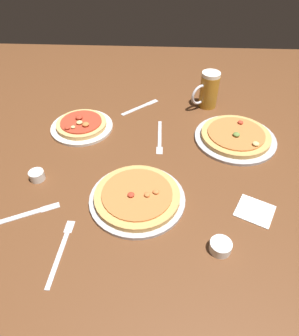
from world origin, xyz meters
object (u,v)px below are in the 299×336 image
ramekin_butter (220,247)px  knife_spare (24,215)px  beer_mug_dark (208,90)px  pizza_plate_near (137,197)px  ramekin_sauce (37,175)px  knife_right (140,107)px  fork_spare (160,137)px  napkin_folded (255,211)px  pizza_plate_side (235,137)px  pizza_plate_far (82,125)px  fork_left (61,250)px

ramekin_butter → knife_spare: ramekin_butter is taller
beer_mug_dark → ramekin_butter: size_ratio=2.62×
pizza_plate_near → ramekin_sauce: size_ratio=5.99×
beer_mug_dark → knife_right: beer_mug_dark is taller
ramekin_butter → fork_spare: 0.56m
napkin_folded → knife_right: 0.74m
pizza_plate_side → ramekin_butter: pizza_plate_side is taller
pizza_plate_far → napkin_folded: pizza_plate_far is taller
knife_right → pizza_plate_near: bearing=-86.8°
beer_mug_dark → ramekin_sauce: bearing=-140.5°
pizza_plate_near → beer_mug_dark: 0.68m
pizza_plate_far → knife_right: size_ratio=1.56×
pizza_plate_side → knife_right: 0.47m
ramekin_butter → knife_right: ramekin_butter is taller
beer_mug_dark → ramekin_butter: (-0.03, -0.79, -0.07)m
knife_right → beer_mug_dark: bearing=5.6°
pizza_plate_near → knife_spare: (-0.36, -0.08, -0.01)m
pizza_plate_near → ramekin_sauce: 0.37m
fork_left → fork_spare: size_ratio=1.00×
ramekin_butter → napkin_folded: ramekin_butter is taller
pizza_plate_near → beer_mug_dark: bearing=65.5°
pizza_plate_far → fork_left: 0.61m
beer_mug_dark → fork_left: (-0.49, -0.82, -0.08)m
pizza_plate_side → ramekin_sauce: (-0.74, -0.27, 0.00)m
ramekin_butter → knife_right: 0.81m
pizza_plate_near → pizza_plate_far: bearing=124.2°
pizza_plate_side → fork_spare: (-0.31, -0.00, -0.01)m
pizza_plate_far → fork_left: size_ratio=1.17×
beer_mug_dark → knife_spare: 0.95m
pizza_plate_side → knife_right: bearing=150.6°
pizza_plate_far → knife_right: pizza_plate_far is taller
pizza_plate_near → fork_spare: (0.07, 0.35, -0.01)m
fork_spare → pizza_plate_near: bearing=-100.6°
beer_mug_dark → pizza_plate_side: bearing=-69.8°
ramekin_butter → fork_left: 0.46m
pizza_plate_near → napkin_folded: pizza_plate_near is taller
pizza_plate_near → fork_left: pizza_plate_near is taller
pizza_plate_side → fork_spare: bearing=-179.3°
knife_spare → fork_spare: bearing=45.7°
ramekin_butter → knife_spare: bearing=171.1°
fork_left → fork_spare: same height
ramekin_sauce → pizza_plate_side: bearing=20.0°
pizza_plate_near → knife_right: 0.59m
ramekin_sauce → pizza_plate_far: bearing=73.9°
knife_right → knife_spare: (-0.32, -0.67, -0.00)m
fork_spare → ramekin_butter: bearing=-70.4°
pizza_plate_side → napkin_folded: 0.38m
pizza_plate_near → pizza_plate_side: pizza_plate_side is taller
pizza_plate_far → napkin_folded: bearing=-33.3°
ramekin_butter → fork_spare: ramekin_butter is taller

